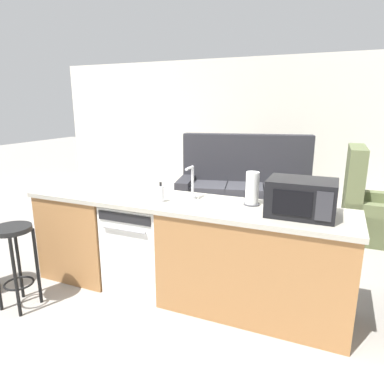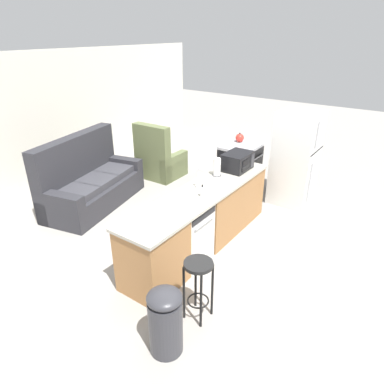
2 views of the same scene
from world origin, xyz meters
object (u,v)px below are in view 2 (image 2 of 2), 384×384
object	(u,v)px
couch	(89,184)
microwave	(237,161)
soap_bottle	(202,192)
dishwasher	(186,233)
kettle	(240,138)
trash_bin	(165,321)
paper_towel_roll	(217,167)
bar_stool	(198,278)
stove_range	(240,166)
armchair	(159,162)
refrigerator	(295,158)

from	to	relation	value
couch	microwave	bearing A→B (deg)	-66.76
microwave	soap_bottle	size ratio (longest dim) A/B	2.84
dishwasher	kettle	size ratio (longest dim) A/B	4.10
soap_bottle	trash_bin	distance (m)	1.83
paper_towel_roll	kettle	bearing A→B (deg)	17.19
bar_stool	couch	xyz separation A→B (m)	(1.16, 3.21, -0.14)
stove_range	armchair	distance (m)	1.78
refrigerator	soap_bottle	world-z (taller)	refrigerator
trash_bin	bar_stool	bearing A→B (deg)	-1.10
stove_range	paper_towel_roll	bearing A→B (deg)	-165.40
microwave	couch	size ratio (longest dim) A/B	0.23
bar_stool	dishwasher	bearing A→B (deg)	43.34
refrigerator	couch	bearing A→B (deg)	126.73
dishwasher	stove_range	size ratio (longest dim) A/B	0.93
stove_range	refrigerator	size ratio (longest dim) A/B	0.53
soap_bottle	kettle	distance (m)	2.63
microwave	kettle	size ratio (longest dim) A/B	2.44
stove_range	couch	world-z (taller)	couch
kettle	couch	xyz separation A→B (m)	(-2.41, 1.78, -0.59)
dishwasher	bar_stool	xyz separation A→B (m)	(-0.80, -0.76, 0.11)
kettle	armchair	world-z (taller)	armchair
paper_towel_roll	couch	distance (m)	2.50
microwave	trash_bin	size ratio (longest dim) A/B	0.68
refrigerator	paper_towel_roll	size ratio (longest dim) A/B	6.05
soap_bottle	microwave	bearing A→B (deg)	4.60
couch	kettle	bearing A→B (deg)	-36.40
stove_range	paper_towel_roll	xyz separation A→B (m)	(-1.60, -0.42, 0.59)
trash_bin	couch	world-z (taller)	couch
stove_range	bar_stool	size ratio (longest dim) A/B	1.22
bar_stool	armchair	world-z (taller)	armchair
stove_range	soap_bottle	distance (m)	2.49
trash_bin	soap_bottle	bearing A→B (deg)	22.01
bar_stool	armchair	bearing A→B (deg)	46.29
trash_bin	armchair	bearing A→B (deg)	41.15
soap_bottle	bar_stool	size ratio (longest dim) A/B	0.24
microwave	couch	world-z (taller)	couch
refrigerator	armchair	distance (m)	2.89
refrigerator	kettle	distance (m)	1.25
microwave	paper_towel_roll	xyz separation A→B (m)	(-0.41, 0.13, -0.00)
microwave	kettle	bearing A→B (deg)	26.61
dishwasher	bar_stool	size ratio (longest dim) A/B	1.14
dishwasher	kettle	xyz separation A→B (m)	(2.77, 0.68, 0.56)
refrigerator	armchair	size ratio (longest dim) A/B	1.42
armchair	stove_range	bearing A→B (deg)	-72.52
refrigerator	couch	distance (m)	3.78
kettle	couch	size ratio (longest dim) A/B	0.10
couch	armchair	distance (m)	1.73
dishwasher	stove_range	distance (m)	2.66
bar_stool	armchair	distance (m)	4.15
armchair	paper_towel_roll	bearing A→B (deg)	-116.75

